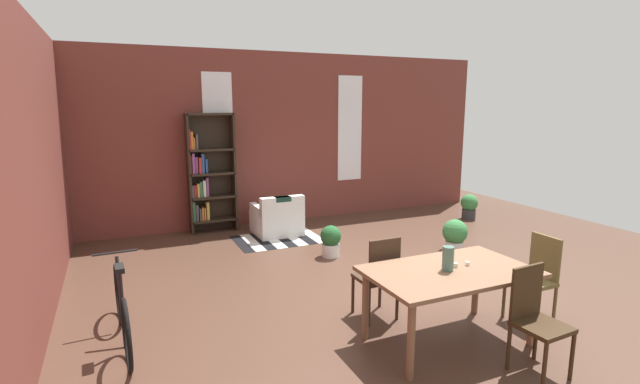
% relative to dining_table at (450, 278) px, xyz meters
% --- Properties ---
extents(ground_plane, '(11.12, 11.12, 0.00)m').
position_rel_dining_table_xyz_m(ground_plane, '(0.28, 1.03, -0.67)').
color(ground_plane, '#4E3327').
extents(back_wall_brick, '(8.89, 0.12, 3.34)m').
position_rel_dining_table_xyz_m(back_wall_brick, '(0.28, 5.36, 1.00)').
color(back_wall_brick, brown).
rests_on(back_wall_brick, ground).
extents(left_wall_brick, '(0.12, 9.55, 3.34)m').
position_rel_dining_table_xyz_m(left_wall_brick, '(-3.72, 1.03, 1.00)').
color(left_wall_brick, brown).
rests_on(left_wall_brick, ground).
extents(window_pane_0, '(0.55, 0.02, 2.17)m').
position_rel_dining_table_xyz_m(window_pane_0, '(-1.10, 5.29, 1.17)').
color(window_pane_0, white).
extents(window_pane_1, '(0.55, 0.02, 2.17)m').
position_rel_dining_table_xyz_m(window_pane_1, '(1.66, 5.29, 1.17)').
color(window_pane_1, white).
extents(dining_table, '(1.63, 0.99, 0.76)m').
position_rel_dining_table_xyz_m(dining_table, '(0.00, 0.00, 0.00)').
color(dining_table, brown).
rests_on(dining_table, ground).
extents(vase_on_table, '(0.11, 0.11, 0.24)m').
position_rel_dining_table_xyz_m(vase_on_table, '(-0.03, 0.00, 0.21)').
color(vase_on_table, '#4C7266').
rests_on(vase_on_table, dining_table).
extents(tealight_candle_0, '(0.04, 0.04, 0.04)m').
position_rel_dining_table_xyz_m(tealight_candle_0, '(0.24, 0.03, 0.11)').
color(tealight_candle_0, silver).
rests_on(tealight_candle_0, dining_table).
extents(tealight_candle_1, '(0.04, 0.04, 0.04)m').
position_rel_dining_table_xyz_m(tealight_candle_1, '(0.10, 0.04, 0.11)').
color(tealight_candle_1, silver).
rests_on(tealight_candle_1, dining_table).
extents(dining_chair_far_left, '(0.40, 0.40, 0.95)m').
position_rel_dining_table_xyz_m(dining_chair_far_left, '(-0.37, 0.72, -0.16)').
color(dining_chair_far_left, '#38271A').
rests_on(dining_chair_far_left, ground).
extents(dining_chair_head_right, '(0.40, 0.40, 0.95)m').
position_rel_dining_table_xyz_m(dining_chair_head_right, '(1.19, -0.00, -0.16)').
color(dining_chair_head_right, brown).
rests_on(dining_chair_head_right, ground).
extents(dining_chair_near_right, '(0.42, 0.42, 0.95)m').
position_rel_dining_table_xyz_m(dining_chair_near_right, '(0.36, -0.72, -0.16)').
color(dining_chair_near_right, '#362413').
rests_on(dining_chair_near_right, ground).
extents(bookshelf_tall, '(0.86, 0.31, 2.19)m').
position_rel_dining_table_xyz_m(bookshelf_tall, '(-1.37, 5.11, 0.41)').
color(bookshelf_tall, '#2D2319').
rests_on(bookshelf_tall, ground).
extents(armchair_white, '(0.81, 0.81, 0.75)m').
position_rel_dining_table_xyz_m(armchair_white, '(-0.28, 4.41, -0.39)').
color(armchair_white, white).
rests_on(armchair_white, ground).
extents(bicycle_second, '(0.44, 1.70, 0.89)m').
position_rel_dining_table_xyz_m(bicycle_second, '(-2.96, 1.32, -0.33)').
color(bicycle_second, black).
rests_on(bicycle_second, ground).
extents(potted_plant_by_shelf, '(0.35, 0.35, 0.51)m').
position_rel_dining_table_xyz_m(potted_plant_by_shelf, '(3.74, 3.88, -0.40)').
color(potted_plant_by_shelf, '#333338').
rests_on(potted_plant_by_shelf, ground).
extents(potted_plant_corner, '(0.33, 0.33, 0.49)m').
position_rel_dining_table_xyz_m(potted_plant_corner, '(0.07, 2.87, -0.41)').
color(potted_plant_corner, silver).
rests_on(potted_plant_corner, ground).
extents(potted_plant_window, '(0.41, 0.41, 0.51)m').
position_rel_dining_table_xyz_m(potted_plant_window, '(2.06, 2.34, -0.40)').
color(potted_plant_window, silver).
rests_on(potted_plant_window, ground).
extents(striped_rug, '(1.48, 1.07, 0.01)m').
position_rel_dining_table_xyz_m(striped_rug, '(-0.38, 4.08, -0.67)').
color(striped_rug, black).
rests_on(striped_rug, ground).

